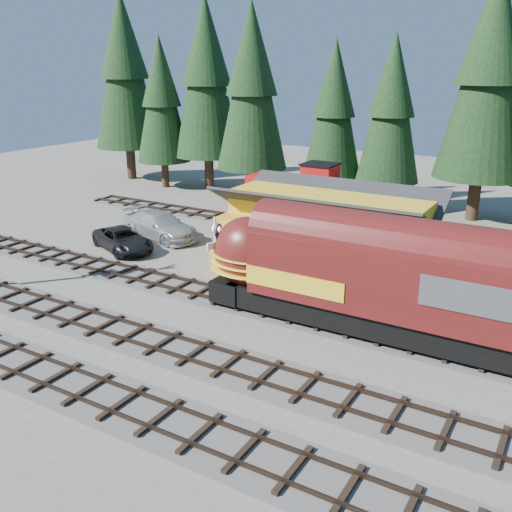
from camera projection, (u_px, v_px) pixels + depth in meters
The scene contains 10 objects.
ground at pixel (231, 341), 26.31m from camera, with size 120.00×120.00×0.00m, color #6B665B.
track_siding at pixel (474, 358), 24.70m from camera, with size 68.00×3.20×0.33m.
track_main_south at pixel (440, 430), 19.82m from camera, with size 68.00×3.20×0.33m.
track_spur at pixel (249, 222), 45.79m from camera, with size 32.00×3.20×0.33m.
depot at pixel (327, 226), 33.90m from camera, with size 12.80×7.00×5.30m.
conifer_backdrop at pixel (494, 87), 40.83m from camera, with size 80.56×23.83×17.10m.
locomotive at pixel (354, 279), 26.64m from camera, with size 16.36×3.25×4.45m.
caboose at pixel (308, 201), 42.51m from camera, with size 9.36×2.72×4.87m.
pickup_truck_a at pixel (123, 240), 38.81m from camera, with size 2.54×5.51×1.53m, color black.
pickup_truck_b at pixel (160, 226), 41.47m from camera, with size 2.67×6.56×1.90m, color #B3B6BB.
Camera 1 is at (13.12, -19.72, 12.16)m, focal length 40.00 mm.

